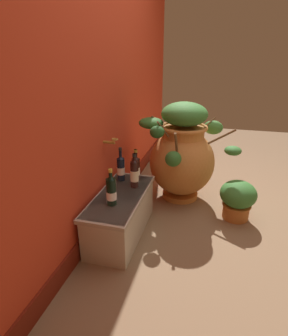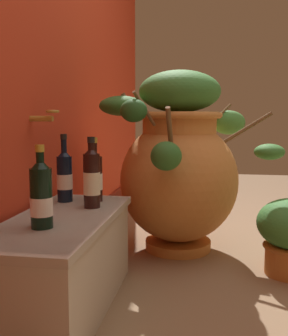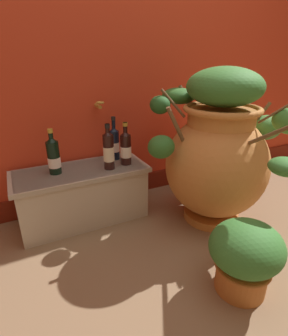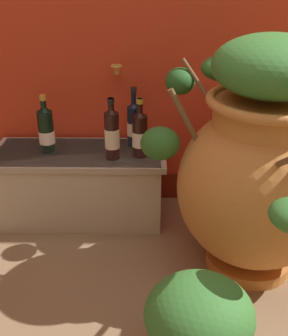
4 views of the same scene
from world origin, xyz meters
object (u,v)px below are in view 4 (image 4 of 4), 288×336
Objects in this scene: wine_bottle_left at (112,133)px; wine_bottle_back at (140,133)px; terracotta_urn at (260,167)px; wine_bottle_middle at (46,129)px; wine_bottle_right at (134,123)px; potted_shrub at (198,325)px.

wine_bottle_left is 1.03× the size of wine_bottle_back.
wine_bottle_back is (-0.49, 0.34, 0.01)m from terracotta_urn.
wine_bottle_middle is at bearing 166.49° from wine_bottle_left.
wine_bottle_back is at bearing 144.78° from terracotta_urn.
wine_bottle_right is at bearing 57.93° from wine_bottle_left.
wine_bottle_back reaches higher than potted_shrub.
potted_shrub is at bearing -117.08° from terracotta_urn.
potted_shrub is (0.66, -0.95, -0.28)m from wine_bottle_middle.
terracotta_urn reaches higher than wine_bottle_middle.
wine_bottle_middle is 0.94× the size of wine_bottle_right.
wine_bottle_right is at bearing 137.78° from terracotta_urn.
wine_bottle_back is (0.03, -0.13, -0.00)m from wine_bottle_right.
terracotta_urn is 0.60m from wine_bottle_back.
wine_bottle_back is 0.96m from potted_shrub.
terracotta_urn is 3.48× the size of wine_bottle_back.
wine_bottle_left is 0.34m from wine_bottle_middle.
terracotta_urn is 1.02m from wine_bottle_middle.
wine_bottle_left is (-0.62, 0.32, 0.02)m from terracotta_urn.
terracotta_urn reaches higher than wine_bottle_right.
potted_shrub is at bearing -77.24° from wine_bottle_back.
wine_bottle_right is (0.10, 0.15, -0.01)m from wine_bottle_left.
wine_bottle_right reaches higher than wine_bottle_left.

